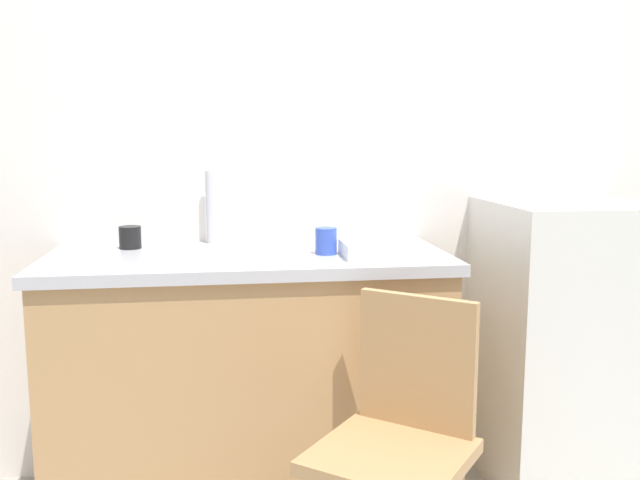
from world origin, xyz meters
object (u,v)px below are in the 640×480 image
at_px(chair, 398,439).
at_px(cup_blue, 326,241).
at_px(refrigerator, 562,344).
at_px(dish_tray, 383,249).
at_px(cup_black, 130,237).

distance_m(chair, cup_blue, 0.75).
height_order(refrigerator, chair, refrigerator).
distance_m(refrigerator, cup_blue, 1.03).
bearing_deg(refrigerator, cup_blue, -176.38).
xyz_separation_m(chair, cup_blue, (-0.12, 0.56, 0.48)).
bearing_deg(refrigerator, chair, -142.58).
bearing_deg(cup_blue, dish_tray, -17.81).
distance_m(refrigerator, cup_black, 1.69).
height_order(refrigerator, cup_black, refrigerator).
height_order(chair, cup_black, cup_black).
bearing_deg(cup_black, refrigerator, -5.64).
distance_m(chair, dish_tray, 0.68).
bearing_deg(cup_black, dish_tray, -17.61).
distance_m(refrigerator, dish_tray, 0.86).
relative_size(cup_blue, cup_black, 1.13).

